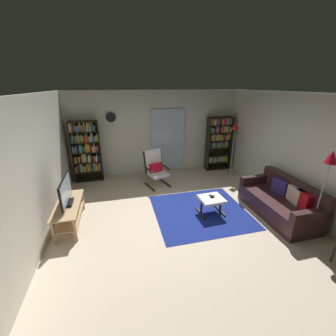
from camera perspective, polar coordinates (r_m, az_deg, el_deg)
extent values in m
plane|color=beige|center=(4.87, 3.68, -13.10)|extent=(7.02, 7.02, 0.00)
cube|color=beige|center=(6.99, -3.20, 9.26)|extent=(5.60, 0.06, 2.60)
cube|color=beige|center=(4.34, -32.29, -1.65)|extent=(0.06, 6.00, 2.60)
cube|color=beige|center=(5.69, 31.04, 3.42)|extent=(0.06, 6.00, 2.60)
cube|color=silver|center=(7.06, -0.02, 7.34)|extent=(1.10, 0.01, 2.00)
cube|color=navy|center=(5.14, 8.56, -11.26)|extent=(2.09, 1.95, 0.01)
cube|color=tan|center=(4.86, -25.03, -8.71)|extent=(0.47, 1.25, 0.02)
cube|color=tan|center=(4.98, -24.56, -11.33)|extent=(0.43, 1.19, 0.02)
cylinder|color=tan|center=(4.47, -23.41, -14.95)|extent=(0.05, 0.05, 0.47)
cylinder|color=tan|center=(5.43, -21.68, -7.92)|extent=(0.05, 0.05, 0.47)
cylinder|color=tan|center=(4.55, -28.15, -15.07)|extent=(0.05, 0.05, 0.47)
cylinder|color=tan|center=(5.51, -25.52, -8.15)|extent=(0.05, 0.05, 0.47)
cube|color=#28282D|center=(5.06, -24.43, -10.18)|extent=(0.28, 0.28, 0.07)
cube|color=black|center=(4.84, -25.10, -8.34)|extent=(0.20, 0.32, 0.05)
cube|color=black|center=(4.72, -25.61, -5.42)|extent=(0.04, 0.89, 0.50)
cube|color=silver|center=(4.71, -25.36, -5.40)|extent=(0.01, 0.84, 0.45)
cube|color=black|center=(6.82, -23.99, 3.66)|extent=(0.02, 0.30, 1.80)
cube|color=black|center=(6.72, -17.48, 4.28)|extent=(0.02, 0.30, 1.80)
cube|color=black|center=(6.89, -20.64, 4.31)|extent=(0.79, 0.02, 1.80)
cube|color=black|center=(7.05, -19.84, -2.89)|extent=(0.76, 0.28, 0.02)
cube|color=black|center=(6.95, -20.13, -0.75)|extent=(0.76, 0.28, 0.02)
cube|color=black|center=(6.85, -20.44, 1.58)|extent=(0.76, 0.28, 0.02)
cube|color=black|center=(6.76, -20.76, 3.98)|extent=(0.76, 0.28, 0.02)
cube|color=black|center=(6.68, -21.09, 6.43)|extent=(0.76, 0.28, 0.02)
cube|color=black|center=(6.62, -21.43, 8.93)|extent=(0.76, 0.28, 0.02)
cube|color=black|center=(6.57, -21.77, 11.34)|extent=(0.76, 0.28, 0.02)
cube|color=beige|center=(6.96, -23.10, -0.31)|extent=(0.03, 0.21, 0.17)
cube|color=brown|center=(6.96, -22.82, -0.08)|extent=(0.03, 0.20, 0.21)
cube|color=#302827|center=(6.96, -22.48, 0.07)|extent=(0.04, 0.12, 0.23)
cube|color=#59889D|center=(6.94, -22.20, 0.15)|extent=(0.03, 0.16, 0.25)
cube|color=beige|center=(6.93, -21.86, 0.23)|extent=(0.03, 0.22, 0.27)
cube|color=teal|center=(6.94, -21.44, 0.01)|extent=(0.04, 0.17, 0.20)
cube|color=orange|center=(6.91, -21.04, -0.07)|extent=(0.04, 0.16, 0.19)
cube|color=#407B50|center=(6.91, -20.69, 0.10)|extent=(0.02, 0.13, 0.22)
cube|color=orange|center=(6.89, -20.34, 0.22)|extent=(0.04, 0.16, 0.25)
cube|color=#5A9AA4|center=(6.90, -20.01, 0.21)|extent=(0.03, 0.11, 0.23)
cube|color=#44864D|center=(6.90, -19.67, 0.28)|extent=(0.03, 0.20, 0.23)
cube|color=#30182C|center=(6.91, -19.27, 0.00)|extent=(0.03, 0.11, 0.15)
cube|color=#398D53|center=(6.89, -19.01, 0.47)|extent=(0.04, 0.20, 0.27)
cube|color=purple|center=(6.88, -18.67, 0.31)|extent=(0.03, 0.21, 0.23)
cube|color=orange|center=(6.88, -18.38, 0.46)|extent=(0.04, 0.20, 0.25)
cube|color=#A88A3E|center=(6.90, -17.96, 0.15)|extent=(0.03, 0.19, 0.16)
cube|color=gold|center=(6.87, -17.75, 0.43)|extent=(0.03, 0.11, 0.23)
cube|color=#2766A9|center=(6.87, -17.47, 0.55)|extent=(0.03, 0.15, 0.25)
cube|color=brown|center=(6.87, -23.41, 2.03)|extent=(0.04, 0.22, 0.17)
cube|color=orange|center=(6.86, -23.10, 2.12)|extent=(0.04, 0.20, 0.19)
cube|color=black|center=(6.87, -22.75, 2.12)|extent=(0.03, 0.21, 0.16)
cube|color=gold|center=(6.85, -22.44, 2.15)|extent=(0.04, 0.14, 0.17)
cube|color=#1E1B34|center=(6.84, -22.10, 2.30)|extent=(0.02, 0.21, 0.20)
cube|color=orange|center=(6.83, -21.89, 2.41)|extent=(0.02, 0.11, 0.22)
cube|color=orange|center=(6.83, -21.54, 2.60)|extent=(0.04, 0.24, 0.26)
cube|color=beige|center=(6.80, -21.19, 2.55)|extent=(0.04, 0.11, 0.25)
cube|color=#2E8F4F|center=(6.82, -20.79, 2.55)|extent=(0.03, 0.22, 0.23)
cube|color=brown|center=(6.82, -20.41, 2.29)|extent=(0.04, 0.15, 0.16)
cube|color=beige|center=(6.79, -20.12, 2.47)|extent=(0.04, 0.21, 0.21)
cube|color=#989E2C|center=(6.80, -19.79, 2.51)|extent=(0.02, 0.14, 0.20)
cube|color=#2C221C|center=(6.78, -19.48, 2.42)|extent=(0.02, 0.16, 0.18)
cube|color=#308245|center=(6.82, -19.13, 2.42)|extent=(0.04, 0.14, 0.15)
cube|color=red|center=(6.79, -18.72, 2.45)|extent=(0.04, 0.17, 0.17)
cube|color=beige|center=(6.78, -18.41, 2.46)|extent=(0.02, 0.19, 0.16)
cube|color=#2B6AAC|center=(6.78, -18.24, 2.82)|extent=(0.02, 0.22, 0.24)
cube|color=#2B251D|center=(6.78, -18.00, 2.64)|extent=(0.02, 0.16, 0.20)
cube|color=#3A69B2|center=(6.79, -17.66, 2.57)|extent=(0.03, 0.11, 0.16)
cube|color=#BCBBA2|center=(6.80, -23.82, 4.58)|extent=(0.03, 0.16, 0.20)
cube|color=#8C4193|center=(6.80, -23.51, 4.45)|extent=(0.03, 0.20, 0.16)
cube|color=teal|center=(6.77, -23.19, 4.58)|extent=(0.03, 0.19, 0.19)
cube|color=#232F2B|center=(6.78, -22.93, 4.77)|extent=(0.03, 0.13, 0.22)
cube|color=#301832|center=(6.76, -22.56, 4.54)|extent=(0.03, 0.13, 0.17)
cube|color=#589C94|center=(6.76, -22.26, 4.90)|extent=(0.02, 0.23, 0.24)
cube|color=#3F8F4B|center=(6.75, -21.92, 4.84)|extent=(0.04, 0.21, 0.22)
cube|color=#308740|center=(6.76, -21.50, 4.77)|extent=(0.03, 0.12, 0.19)
cube|color=#903288|center=(6.74, -21.14, 4.68)|extent=(0.03, 0.15, 0.17)
cube|color=#A7973B|center=(6.73, -20.86, 5.09)|extent=(0.02, 0.18, 0.25)
cube|color=gold|center=(6.72, -20.62, 5.15)|extent=(0.02, 0.16, 0.26)
cube|color=gold|center=(6.71, -20.25, 4.97)|extent=(0.04, 0.10, 0.22)
cube|color=red|center=(6.72, -19.89, 4.85)|extent=(0.02, 0.12, 0.18)
cube|color=brown|center=(6.72, -19.61, 5.05)|extent=(0.03, 0.10, 0.21)
cube|color=gold|center=(6.71, -19.19, 4.81)|extent=(0.04, 0.22, 0.15)
cube|color=beige|center=(6.70, -18.93, 5.31)|extent=(0.02, 0.22, 0.26)
cube|color=brown|center=(6.70, -18.59, 4.97)|extent=(0.04, 0.22, 0.18)
cube|color=orange|center=(6.71, -18.18, 5.04)|extent=(0.03, 0.17, 0.18)
cube|color=#3F824F|center=(6.70, -24.17, 6.91)|extent=(0.04, 0.15, 0.18)
cube|color=#3C8D52|center=(6.69, -23.84, 7.24)|extent=(0.03, 0.22, 0.25)
cube|color=#983F86|center=(6.71, -23.42, 6.99)|extent=(0.04, 0.13, 0.17)
cube|color=#448E41|center=(6.71, -23.07, 7.19)|extent=(0.04, 0.23, 0.21)
cube|color=gold|center=(6.70, -22.69, 7.39)|extent=(0.03, 0.19, 0.25)
cube|color=#3C7B52|center=(6.69, -22.33, 7.25)|extent=(0.03, 0.21, 0.21)
cube|color=teal|center=(6.68, -22.05, 7.27)|extent=(0.03, 0.15, 0.20)
cube|color=orange|center=(6.68, -21.71, 7.32)|extent=(0.03, 0.20, 0.21)
cube|color=red|center=(6.66, -21.28, 7.15)|extent=(0.04, 0.13, 0.16)
cube|color=brown|center=(6.65, -20.95, 7.53)|extent=(0.02, 0.22, 0.24)
cube|color=orange|center=(6.64, -20.73, 7.60)|extent=(0.02, 0.16, 0.26)
cube|color=brown|center=(6.64, -20.28, 7.34)|extent=(0.04, 0.21, 0.18)
cube|color=beige|center=(6.63, -19.89, 7.29)|extent=(0.03, 0.18, 0.17)
cube|color=teal|center=(6.63, -19.59, 7.78)|extent=(0.04, 0.22, 0.27)
cube|color=brown|center=(6.64, -19.21, 7.64)|extent=(0.03, 0.23, 0.22)
cube|color=#2962B4|center=(6.65, -18.88, 7.40)|extent=(0.03, 0.20, 0.15)
cube|color=olive|center=(6.61, -18.60, 7.45)|extent=(0.03, 0.15, 0.18)
cube|color=gold|center=(6.64, -18.24, 7.69)|extent=(0.03, 0.21, 0.21)
cube|color=#BFB2AE|center=(6.66, -24.61, 9.74)|extent=(0.03, 0.24, 0.26)
cube|color=beige|center=(6.64, -24.35, 9.72)|extent=(0.02, 0.19, 0.25)
cube|color=brown|center=(6.65, -24.08, 9.80)|extent=(0.02, 0.12, 0.25)
cube|color=brown|center=(6.66, -23.73, 9.45)|extent=(0.03, 0.13, 0.16)
cube|color=#D23E33|center=(6.65, -23.52, 9.89)|extent=(0.02, 0.16, 0.26)
cube|color=#3C60B9|center=(6.65, -23.06, 9.54)|extent=(0.04, 0.19, 0.16)
cube|color=#346DB2|center=(6.63, -22.69, 9.64)|extent=(0.04, 0.21, 0.18)
cube|color=orange|center=(6.62, -22.36, 10.03)|extent=(0.03, 0.11, 0.26)
cube|color=#398E45|center=(6.62, -21.91, 9.78)|extent=(0.03, 0.15, 0.19)
cube|color=red|center=(6.60, -21.63, 9.75)|extent=(0.03, 0.16, 0.18)
cube|color=beige|center=(6.59, -21.30, 10.03)|extent=(0.03, 0.11, 0.24)
cube|color=#3B67AA|center=(6.61, -20.86, 9.74)|extent=(0.03, 0.22, 0.15)
cube|color=orange|center=(6.58, -20.55, 10.17)|extent=(0.04, 0.18, 0.25)
cube|color=gold|center=(6.58, -20.14, 10.30)|extent=(0.02, 0.18, 0.27)
cube|color=teal|center=(6.57, -19.84, 9.90)|extent=(0.02, 0.24, 0.17)
cube|color=teal|center=(6.58, -19.54, 10.36)|extent=(0.04, 0.12, 0.27)
cube|color=brown|center=(6.56, -19.07, 10.00)|extent=(0.03, 0.20, 0.18)
cube|color=#3F6BAD|center=(6.56, -18.77, 10.02)|extent=(0.02, 0.15, 0.17)
cube|color=black|center=(7.28, 10.40, 6.11)|extent=(0.02, 0.30, 1.78)
cube|color=black|center=(7.65, 16.03, 6.35)|extent=(0.02, 0.30, 1.78)
cube|color=black|center=(7.58, 12.81, 6.52)|extent=(0.83, 0.02, 1.78)
cube|color=black|center=(7.72, 12.74, -0.03)|extent=(0.80, 0.28, 0.02)
cube|color=black|center=(7.64, 12.89, 1.64)|extent=(0.80, 0.28, 0.02)
cube|color=black|center=(7.56, 13.04, 3.45)|extent=(0.80, 0.28, 0.02)
cube|color=black|center=(7.49, 13.20, 5.30)|extent=(0.80, 0.28, 0.02)
cube|color=black|center=(7.43, 13.36, 7.19)|extent=(0.80, 0.28, 0.02)
cube|color=black|center=(7.37, 13.53, 9.11)|extent=(0.80, 0.28, 0.02)
cube|color=black|center=(7.32, 13.70, 11.05)|extent=(0.80, 0.28, 0.02)
cube|color=black|center=(7.29, 13.87, 12.89)|extent=(0.80, 0.28, 0.02)
cube|color=#8C3A90|center=(7.44, 10.47, 2.12)|extent=(0.04, 0.13, 0.19)
cube|color=#2D7E48|center=(7.48, 10.72, 2.14)|extent=(0.03, 0.15, 0.17)
cube|color=#BCBBA2|center=(7.47, 11.03, 2.23)|extent=(0.03, 0.16, 0.21)
cube|color=#C53C2E|center=(7.49, 11.30, 2.15)|extent=(0.03, 0.15, 0.18)
cube|color=#308D43|center=(7.53, 11.42, 2.27)|extent=(0.03, 0.16, 0.18)
cube|color=olive|center=(7.52, 11.80, 2.14)|extent=(0.04, 0.19, 0.16)
cube|color=#A49236|center=(7.55, 12.06, 2.37)|extent=(0.04, 0.23, 0.21)
cube|color=#3E5DB0|center=(7.56, 12.35, 2.20)|extent=(0.03, 0.23, 0.16)
cube|color=orange|center=(7.59, 12.61, 2.19)|extent=(0.03, 0.11, 0.15)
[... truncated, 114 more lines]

